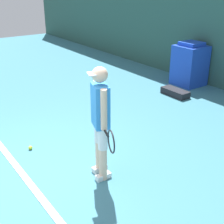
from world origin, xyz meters
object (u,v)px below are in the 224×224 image
object	(u,v)px
covered_chair	(190,65)
equipment_bag	(175,92)
tennis_ball	(30,148)
tennis_player	(101,119)

from	to	relation	value
covered_chair	equipment_bag	distance (m)	1.15
covered_chair	equipment_bag	size ratio (longest dim) A/B	1.58
equipment_bag	tennis_ball	bearing A→B (deg)	-83.77
covered_chair	tennis_ball	bearing A→B (deg)	-80.18
tennis_ball	equipment_bag	distance (m)	4.08
tennis_player	tennis_ball	bearing A→B (deg)	-136.95
covered_chair	tennis_player	bearing A→B (deg)	-63.26
covered_chair	equipment_bag	world-z (taller)	covered_chair
tennis_ball	covered_chair	distance (m)	5.11
tennis_ball	equipment_bag	size ratio (longest dim) A/B	0.09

